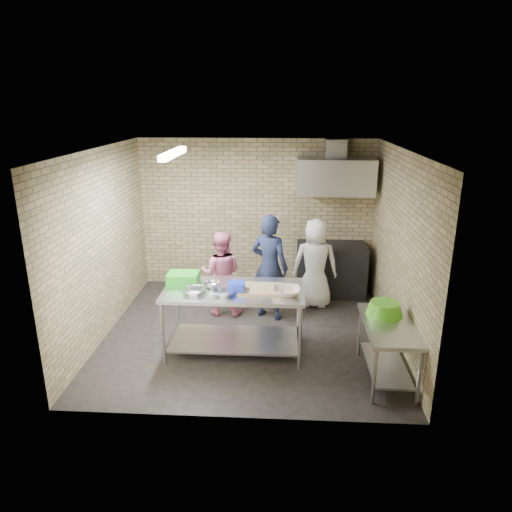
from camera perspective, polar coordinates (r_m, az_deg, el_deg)
The scene contains 25 objects.
floor at distance 7.19m, azimuth -0.90°, elevation -9.22°, with size 4.20×4.20×0.00m, color black.
ceiling at distance 6.41m, azimuth -1.02°, elevation 12.72°, with size 4.20×4.20×0.00m, color black.
back_wall at distance 8.61m, azimuth 0.05°, elevation 5.03°, with size 4.20×0.06×2.70m, color tan.
front_wall at distance 4.81m, azimuth -2.77°, elevation -5.91°, with size 4.20×0.06×2.70m, color tan.
left_wall at distance 7.15m, azimuth -18.00°, elevation 1.35°, with size 0.06×4.00×2.70m, color tan.
right_wall at distance 6.85m, azimuth 16.84°, elevation 0.75°, with size 0.06×4.00×2.70m, color tan.
prep_table at distance 6.50m, azimuth -2.63°, elevation -7.78°, with size 1.86×0.93×0.93m, color silver.
side_counter at distance 6.17m, azimuth 15.51°, elevation -10.97°, with size 0.60×1.20×0.75m, color silver.
stove at distance 8.55m, azimuth 8.98°, elevation -1.58°, with size 1.20×0.70×0.90m, color black.
range_hood at distance 8.20m, azimuth 9.52°, elevation 9.46°, with size 1.30×0.60×0.60m, color silver.
hood_duct at distance 8.29m, azimuth 9.58°, elevation 12.69°, with size 0.35×0.30×0.30m, color #A5A8AD.
wall_shelf at distance 8.45m, azimuth 11.37°, elevation 8.37°, with size 0.80×0.20×0.04m, color #3F2B19.
fluorescent_fixture at distance 6.57m, azimuth -9.95°, elevation 12.06°, with size 0.10×1.25×0.08m, color white.
green_crate at distance 6.50m, azimuth -8.75°, elevation -2.72°, with size 0.41×0.31×0.17m, color green.
blue_tub at distance 6.19m, azimuth -2.34°, elevation -3.76°, with size 0.21×0.21×0.13m, color #1B33D0.
cutting_board at distance 6.26m, azimuth 0.48°, elevation -3.99°, with size 0.57×0.44×0.03m, color #CEB877.
mixing_bowl_a at distance 6.19m, azimuth -7.52°, elevation -4.24°, with size 0.29×0.29×0.07m, color silver.
mixing_bowl_b at distance 6.38m, azimuth -5.34°, elevation -3.45°, with size 0.22×0.22×0.07m, color silver.
mixing_bowl_c at distance 6.11m, azimuth -3.85°, elevation -4.44°, with size 0.27×0.27×0.07m, color #B7BABE.
ceramic_bowl at distance 6.12m, azimuth 3.70°, elevation -4.27°, with size 0.36×0.36×0.09m, color beige.
green_basin at distance 6.18m, azimuth 15.23°, elevation -6.11°, with size 0.46×0.46×0.17m, color #59C626, non-canonical shape.
bottle_green at distance 8.46m, azimuth 12.43°, elevation 8.96°, with size 0.06×0.06×0.15m, color green.
man_navy at distance 7.38m, azimuth 1.65°, elevation -1.35°, with size 0.61×0.40×1.68m, color black.
woman_pink at distance 7.57m, azimuth -4.24°, elevation -2.14°, with size 0.67×0.52×1.38m, color pink.
woman_white at distance 7.89m, azimuth 7.14°, elevation -0.87°, with size 0.74×0.48×1.51m, color white.
Camera 1 is at (0.49, -6.36, 3.32)m, focal length 33.21 mm.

